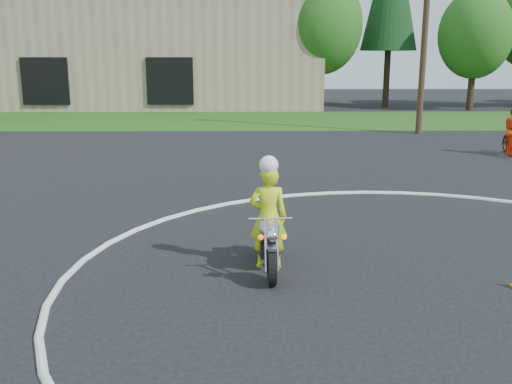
{
  "coord_description": "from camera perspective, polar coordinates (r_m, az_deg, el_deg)",
  "views": [
    {
      "loc": [
        -3.04,
        -5.52,
        3.48
      ],
      "look_at": [
        -2.88,
        4.54,
        1.1
      ],
      "focal_mm": 40.0,
      "sensor_mm": 36.0,
      "label": 1
    }
  ],
  "objects": [
    {
      "name": "warehouse",
      "position": [
        47.91,
        -19.66,
        13.37
      ],
      "size": [
        41.0,
        17.0,
        8.3
      ],
      "color": "tan",
      "rests_on": "ground"
    },
    {
      "name": "treeline",
      "position": [
        44.02,
        24.0,
        16.29
      ],
      "size": [
        38.2,
        8.1,
        14.52
      ],
      "color": "#382619",
      "rests_on": "ground"
    },
    {
      "name": "primary_motorcycle",
      "position": [
        9.51,
        1.28,
        -4.93
      ],
      "size": [
        0.69,
        1.98,
        1.04
      ],
      "rotation": [
        0.0,
        0.0,
        0.04
      ],
      "color": "black",
      "rests_on": "ground"
    },
    {
      "name": "utility_poles",
      "position": [
        27.77,
        16.61,
        16.32
      ],
      "size": [
        41.6,
        1.12,
        10.0
      ],
      "color": "#473321",
      "rests_on": "ground"
    },
    {
      "name": "grass_strip",
      "position": [
        32.85,
        4.44,
        7.2
      ],
      "size": [
        120.0,
        10.0,
        0.02
      ],
      "primitive_type": "cube",
      "color": "#1E4714",
      "rests_on": "ground"
    },
    {
      "name": "rider_primary_grp",
      "position": [
        9.51,
        1.24,
        -2.23
      ],
      "size": [
        0.65,
        0.44,
        1.93
      ],
      "rotation": [
        0.0,
        0.0,
        0.04
      ],
      "color": "#C7E017",
      "rests_on": "ground"
    }
  ]
}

